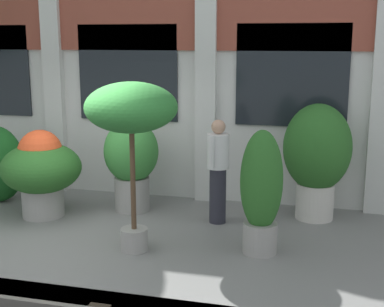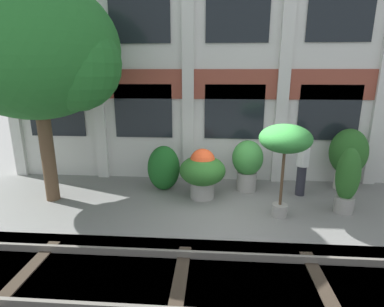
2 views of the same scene
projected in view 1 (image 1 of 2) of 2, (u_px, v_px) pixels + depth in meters
ground_plane at (62, 246)px, 7.50m from camera, size 80.00×80.00×0.00m
potted_plant_stone_basin at (261, 189)px, 7.09m from camera, size 0.57×0.57×1.69m
potted_plant_glazed_jar at (317, 154)px, 8.45m from camera, size 1.07×1.07×1.87m
potted_plant_fluted_column at (41, 169)px, 8.62m from camera, size 1.29×1.29×1.43m
potted_plant_ribbed_drum at (131, 159)px, 8.89m from camera, size 0.91×0.91×1.54m
potted_plant_low_pan at (131, 114)px, 6.96m from camera, size 1.22×1.22×2.31m
resident_by_doorway at (218, 168)px, 8.29m from camera, size 0.34×0.51×1.64m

